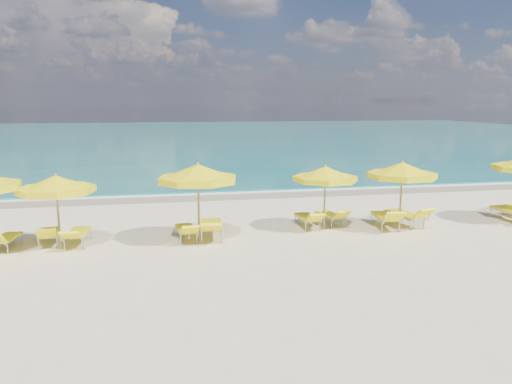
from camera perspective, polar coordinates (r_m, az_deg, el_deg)
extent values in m
plane|color=beige|center=(16.35, 1.01, -5.07)|extent=(120.00, 120.00, 0.00)
cube|color=#116561|center=(63.65, -8.10, 6.34)|extent=(120.00, 80.00, 0.30)
cube|color=tan|center=(23.46, -2.76, -0.34)|extent=(120.00, 2.60, 0.01)
cube|color=white|center=(24.24, -3.04, 0.01)|extent=(120.00, 1.20, 0.03)
cube|color=white|center=(32.81, -15.68, 2.36)|extent=(14.00, 0.36, 0.05)
cube|color=white|center=(41.23, 4.94, 4.27)|extent=(18.00, 0.30, 0.05)
cylinder|color=#9D824E|center=(15.81, -21.68, -2.29)|extent=(0.07, 0.07, 2.18)
cone|color=#FFEA0D|center=(15.64, -21.90, 1.00)|extent=(2.62, 2.62, 0.44)
cylinder|color=#FFEA0D|center=(15.68, -21.85, 0.23)|extent=(2.65, 2.65, 0.17)
sphere|color=#9D824E|center=(15.61, -21.96, 1.80)|extent=(0.10, 0.10, 0.10)
cylinder|color=#9D824E|center=(15.57, -6.58, -1.38)|extent=(0.07, 0.07, 2.40)
cone|color=#FFEA0D|center=(15.39, -6.66, 2.30)|extent=(2.94, 2.94, 0.48)
cylinder|color=#FFEA0D|center=(15.43, -6.64, 1.43)|extent=(2.96, 2.96, 0.19)
sphere|color=#9D824E|center=(15.36, -6.68, 3.21)|extent=(0.11, 0.11, 0.11)
cylinder|color=#9D824E|center=(17.15, 7.84, -0.77)|extent=(0.07, 0.07, 2.14)
cone|color=#FFEA0D|center=(17.00, 7.91, 2.21)|extent=(2.59, 2.59, 0.43)
cylinder|color=#FFEA0D|center=(17.03, 7.90, 1.51)|extent=(2.62, 2.62, 0.17)
sphere|color=#9D824E|center=(16.97, 7.93, 2.94)|extent=(0.10, 0.10, 0.10)
cylinder|color=#9D824E|center=(17.71, 16.22, -0.51)|extent=(0.07, 0.07, 2.27)
cone|color=#FFEA0D|center=(17.56, 16.38, 2.55)|extent=(2.96, 2.96, 0.45)
cylinder|color=#FFEA0D|center=(17.59, 16.34, 1.83)|extent=(2.99, 2.99, 0.18)
sphere|color=#9D824E|center=(17.53, 16.42, 3.30)|extent=(0.10, 0.10, 0.10)
cube|color=#FFEF0F|center=(16.69, -26.60, -4.68)|extent=(0.66, 1.22, 0.07)
cube|color=#FFEF0F|center=(16.71, -22.57, -4.30)|extent=(0.69, 1.28, 0.08)
cube|color=#FFEF0F|center=(15.86, -22.83, -4.38)|extent=(0.60, 0.55, 0.42)
cube|color=#FFEF0F|center=(16.36, -19.67, -4.35)|extent=(0.66, 1.31, 0.08)
cube|color=#FFEF0F|center=(15.48, -20.41, -4.64)|extent=(0.61, 0.60, 0.36)
cube|color=#FFEF0F|center=(16.07, -8.02, -4.16)|extent=(0.65, 1.26, 0.07)
cube|color=#FFEF0F|center=(15.23, -7.57, -4.33)|extent=(0.59, 0.56, 0.38)
cube|color=#FFEF0F|center=(16.23, -5.16, -3.70)|extent=(0.79, 1.51, 0.09)
cube|color=#FFEF0F|center=(15.19, -5.14, -4.03)|extent=(0.71, 0.71, 0.40)
cube|color=#FFEF0F|center=(17.54, 5.83, -2.86)|extent=(0.59, 1.25, 0.08)
cube|color=#FFEF0F|center=(16.71, 6.79, -2.96)|extent=(0.57, 0.54, 0.39)
cube|color=#FFEF0F|center=(18.04, 8.37, -2.60)|extent=(0.73, 1.26, 0.07)
cube|color=#FFEF0F|center=(17.32, 9.73, -2.62)|extent=(0.61, 0.58, 0.38)
cube|color=#FFEF0F|center=(17.95, 14.49, -2.68)|extent=(0.82, 1.47, 0.09)
cube|color=#FFEF0F|center=(17.02, 15.46, -2.75)|extent=(0.70, 0.66, 0.46)
cube|color=#FFEF0F|center=(18.45, 16.57, -2.42)|extent=(0.90, 1.51, 0.09)
cube|color=#FFEF0F|center=(17.69, 18.57, -2.37)|extent=(0.73, 0.69, 0.48)
cube|color=#FFEF0F|center=(20.66, 26.92, -1.82)|extent=(0.70, 1.41, 0.08)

